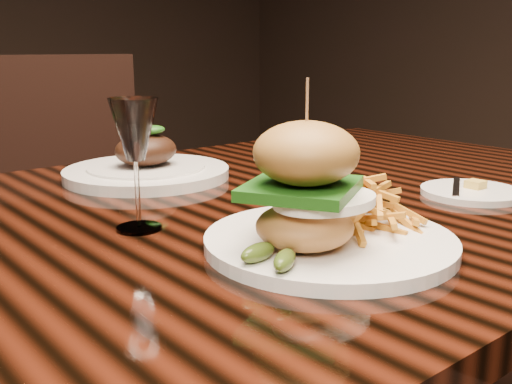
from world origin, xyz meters
TOP-DOWN VIEW (x-y plane):
  - dining_table at (0.00, 0.00)m, footprint 1.60×0.90m
  - burger_plate at (-0.01, -0.22)m, footprint 0.29×0.29m
  - side_saucer at (0.35, -0.18)m, footprint 0.15×0.15m
  - ramekin at (0.21, 0.02)m, footprint 0.11×0.11m
  - wine_glass at (-0.13, -0.01)m, footprint 0.06×0.06m
  - far_dish at (0.03, 0.25)m, footprint 0.28×0.28m
  - chair_far at (0.14, 0.89)m, footprint 0.53×0.53m

SIDE VIEW (x-z plane):
  - chair_far at x=0.14m, z-range 0.06..1.01m
  - dining_table at x=0.00m, z-range 0.30..1.05m
  - side_saucer at x=0.35m, z-range 0.74..0.77m
  - far_dish at x=0.03m, z-range 0.72..0.81m
  - ramekin at x=0.21m, z-range 0.75..0.79m
  - burger_plate at x=-0.01m, z-range 0.70..0.90m
  - wine_glass at x=-0.13m, z-range 0.79..0.95m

